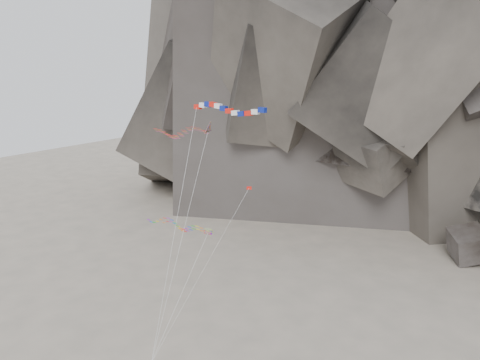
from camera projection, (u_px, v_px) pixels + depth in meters
The scene contains 7 objects.
ground at pixel (213, 321), 59.79m from camera, with size 260.00×260.00×0.00m, color #A29483.
headland at pixel (388, 21), 107.34m from camera, with size 110.00×70.00×84.00m, color #564E46, non-canonical shape.
boulder_field at pixel (446, 245), 78.53m from camera, with size 71.31×16.08×9.09m.
delta_kite at pixel (178, 132), 59.78m from camera, with size 12.24×15.77×23.86m.
banner_kite at pixel (227, 110), 51.17m from camera, with size 9.91×12.34×26.31m.
parafoil_kite at pixel (175, 224), 60.15m from camera, with size 12.51×12.74×11.16m.
pennant_kite at pixel (230, 221), 52.93m from camera, with size 4.07×13.44×16.68m.
Camera 1 is at (31.81, -43.61, 31.66)m, focal length 35.00 mm.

